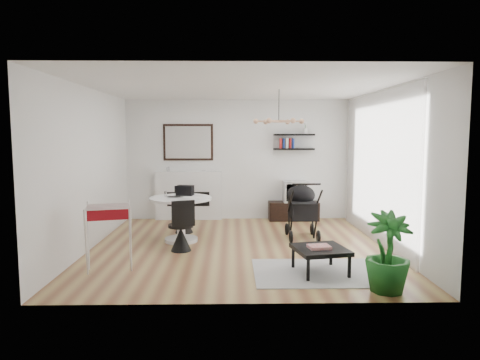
{
  "coord_description": "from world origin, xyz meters",
  "views": [
    {
      "loc": [
        -0.12,
        -7.19,
        1.91
      ],
      "look_at": [
        0.03,
        0.4,
        1.11
      ],
      "focal_mm": 32.0,
      "sensor_mm": 36.0,
      "label": 1
    }
  ],
  "objects_px": {
    "crt_tv": "(295,191)",
    "drying_rack": "(109,236)",
    "stroller": "(302,213)",
    "potted_plant": "(388,252)",
    "coffee_table": "(320,250)",
    "dining_table": "(181,212)",
    "fireplace": "(189,190)",
    "tv_console": "(293,211)"
  },
  "relations": [
    {
      "from": "dining_table",
      "to": "stroller",
      "type": "distance_m",
      "value": 2.24
    },
    {
      "from": "coffee_table",
      "to": "crt_tv",
      "type": "bearing_deg",
      "value": 86.95
    },
    {
      "from": "fireplace",
      "to": "drying_rack",
      "type": "bearing_deg",
      "value": -101.59
    },
    {
      "from": "tv_console",
      "to": "stroller",
      "type": "distance_m",
      "value": 1.66
    },
    {
      "from": "potted_plant",
      "to": "coffee_table",
      "type": "bearing_deg",
      "value": 133.37
    },
    {
      "from": "dining_table",
      "to": "stroller",
      "type": "bearing_deg",
      "value": 6.61
    },
    {
      "from": "fireplace",
      "to": "tv_console",
      "type": "xyz_separation_m",
      "value": [
        2.37,
        -0.13,
        -0.48
      ]
    },
    {
      "from": "tv_console",
      "to": "potted_plant",
      "type": "bearing_deg",
      "value": -83.45
    },
    {
      "from": "dining_table",
      "to": "coffee_table",
      "type": "distance_m",
      "value": 2.82
    },
    {
      "from": "crt_tv",
      "to": "drying_rack",
      "type": "bearing_deg",
      "value": -131.74
    },
    {
      "from": "fireplace",
      "to": "stroller",
      "type": "height_order",
      "value": "fireplace"
    },
    {
      "from": "coffee_table",
      "to": "potted_plant",
      "type": "height_order",
      "value": "potted_plant"
    },
    {
      "from": "crt_tv",
      "to": "stroller",
      "type": "distance_m",
      "value": 1.65
    },
    {
      "from": "tv_console",
      "to": "stroller",
      "type": "height_order",
      "value": "stroller"
    },
    {
      "from": "coffee_table",
      "to": "tv_console",
      "type": "bearing_deg",
      "value": 87.47
    },
    {
      "from": "crt_tv",
      "to": "drying_rack",
      "type": "height_order",
      "value": "drying_rack"
    },
    {
      "from": "fireplace",
      "to": "drying_rack",
      "type": "xyz_separation_m",
      "value": [
        -0.75,
        -3.67,
        -0.19
      ]
    },
    {
      "from": "potted_plant",
      "to": "drying_rack",
      "type": "bearing_deg",
      "value": 166.16
    },
    {
      "from": "fireplace",
      "to": "stroller",
      "type": "bearing_deg",
      "value": -37.78
    },
    {
      "from": "crt_tv",
      "to": "stroller",
      "type": "bearing_deg",
      "value": -94.17
    },
    {
      "from": "fireplace",
      "to": "coffee_table",
      "type": "relative_size",
      "value": 2.69
    },
    {
      "from": "stroller",
      "to": "potted_plant",
      "type": "distance_m",
      "value": 2.86
    },
    {
      "from": "drying_rack",
      "to": "coffee_table",
      "type": "bearing_deg",
      "value": -18.33
    },
    {
      "from": "tv_console",
      "to": "drying_rack",
      "type": "xyz_separation_m",
      "value": [
        -3.12,
        -3.54,
        0.28
      ]
    },
    {
      "from": "tv_console",
      "to": "crt_tv",
      "type": "bearing_deg",
      "value": -5.51
    },
    {
      "from": "tv_console",
      "to": "dining_table",
      "type": "xyz_separation_m",
      "value": [
        -2.31,
        -1.9,
        0.32
      ]
    },
    {
      "from": "drying_rack",
      "to": "fireplace",
      "type": "bearing_deg",
      "value": 63.58
    },
    {
      "from": "fireplace",
      "to": "coffee_table",
      "type": "bearing_deg",
      "value": -60.2
    },
    {
      "from": "coffee_table",
      "to": "potted_plant",
      "type": "bearing_deg",
      "value": -46.63
    },
    {
      "from": "fireplace",
      "to": "dining_table",
      "type": "relative_size",
      "value": 1.96
    },
    {
      "from": "coffee_table",
      "to": "potted_plant",
      "type": "distance_m",
      "value": 1.0
    },
    {
      "from": "fireplace",
      "to": "tv_console",
      "type": "distance_m",
      "value": 2.42
    },
    {
      "from": "crt_tv",
      "to": "drying_rack",
      "type": "xyz_separation_m",
      "value": [
        -3.16,
        -3.54,
        -0.16
      ]
    },
    {
      "from": "drying_rack",
      "to": "potted_plant",
      "type": "xyz_separation_m",
      "value": [
        3.63,
        -0.89,
        -0.0
      ]
    },
    {
      "from": "tv_console",
      "to": "coffee_table",
      "type": "height_order",
      "value": "tv_console"
    },
    {
      "from": "drying_rack",
      "to": "coffee_table",
      "type": "height_order",
      "value": "drying_rack"
    },
    {
      "from": "drying_rack",
      "to": "potted_plant",
      "type": "bearing_deg",
      "value": -28.66
    },
    {
      "from": "fireplace",
      "to": "potted_plant",
      "type": "xyz_separation_m",
      "value": [
        2.88,
        -4.57,
        -0.19
      ]
    },
    {
      "from": "crt_tv",
      "to": "fireplace",
      "type": "bearing_deg",
      "value": 176.85
    },
    {
      "from": "tv_console",
      "to": "drying_rack",
      "type": "distance_m",
      "value": 4.73
    },
    {
      "from": "crt_tv",
      "to": "potted_plant",
      "type": "bearing_deg",
      "value": -83.88
    },
    {
      "from": "dining_table",
      "to": "potted_plant",
      "type": "bearing_deg",
      "value": -42.03
    }
  ]
}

